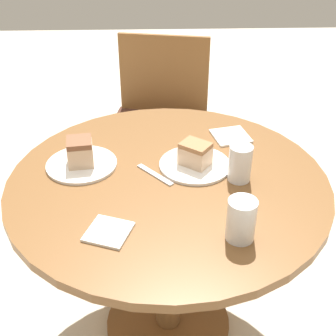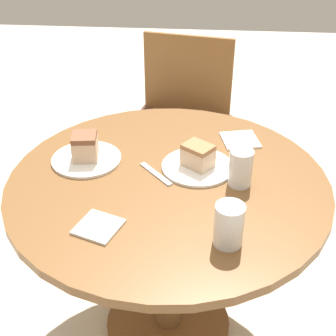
{
  "view_description": "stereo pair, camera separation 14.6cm",
  "coord_description": "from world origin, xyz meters",
  "px_view_note": "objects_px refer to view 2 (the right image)",
  "views": [
    {
      "loc": [
        -0.04,
        -1.23,
        1.54
      ],
      "look_at": [
        0.0,
        0.0,
        0.75
      ],
      "focal_mm": 50.0,
      "sensor_mm": 36.0,
      "label": 1
    },
    {
      "loc": [
        0.11,
        -1.22,
        1.54
      ],
      "look_at": [
        0.0,
        0.0,
        0.75
      ],
      "focal_mm": 50.0,
      "sensor_mm": 36.0,
      "label": 2
    }
  ],
  "objects_px": {
    "cake_slice_near": "(198,155)",
    "glass_water": "(240,170)",
    "chair": "(181,120)",
    "plate_near": "(197,167)",
    "cake_slice_far": "(85,146)",
    "plate_far": "(86,159)",
    "glass_lemonade": "(229,226)"
  },
  "relations": [
    {
      "from": "cake_slice_far",
      "to": "plate_near",
      "type": "bearing_deg",
      "value": -2.35
    },
    {
      "from": "chair",
      "to": "glass_lemonade",
      "type": "distance_m",
      "value": 1.22
    },
    {
      "from": "plate_near",
      "to": "glass_lemonade",
      "type": "xyz_separation_m",
      "value": [
        0.09,
        -0.36,
        0.05
      ]
    },
    {
      "from": "cake_slice_near",
      "to": "glass_lemonade",
      "type": "xyz_separation_m",
      "value": [
        0.09,
        -0.36,
        0.01
      ]
    },
    {
      "from": "plate_near",
      "to": "cake_slice_near",
      "type": "bearing_deg",
      "value": -90.0
    },
    {
      "from": "cake_slice_near",
      "to": "glass_water",
      "type": "relative_size",
      "value": 0.99
    },
    {
      "from": "plate_far",
      "to": "cake_slice_far",
      "type": "xyz_separation_m",
      "value": [
        -0.0,
        0.0,
        0.05
      ]
    },
    {
      "from": "chair",
      "to": "plate_near",
      "type": "distance_m",
      "value": 0.86
    },
    {
      "from": "plate_near",
      "to": "glass_lemonade",
      "type": "height_order",
      "value": "glass_lemonade"
    },
    {
      "from": "cake_slice_far",
      "to": "glass_lemonade",
      "type": "height_order",
      "value": "glass_lemonade"
    },
    {
      "from": "plate_near",
      "to": "glass_lemonade",
      "type": "distance_m",
      "value": 0.37
    },
    {
      "from": "cake_slice_near",
      "to": "glass_water",
      "type": "xyz_separation_m",
      "value": [
        0.13,
        -0.08,
        0.0
      ]
    },
    {
      "from": "chair",
      "to": "glass_water",
      "type": "relative_size",
      "value": 7.15
    },
    {
      "from": "glass_lemonade",
      "to": "glass_water",
      "type": "bearing_deg",
      "value": 81.35
    },
    {
      "from": "cake_slice_near",
      "to": "glass_lemonade",
      "type": "height_order",
      "value": "glass_lemonade"
    },
    {
      "from": "chair",
      "to": "plate_near",
      "type": "relative_size",
      "value": 3.61
    },
    {
      "from": "plate_far",
      "to": "cake_slice_near",
      "type": "xyz_separation_m",
      "value": [
        0.38,
        -0.02,
        0.04
      ]
    },
    {
      "from": "chair",
      "to": "plate_far",
      "type": "xyz_separation_m",
      "value": [
        -0.27,
        -0.8,
        0.25
      ]
    },
    {
      "from": "chair",
      "to": "plate_far",
      "type": "distance_m",
      "value": 0.88
    },
    {
      "from": "chair",
      "to": "cake_slice_near",
      "type": "height_order",
      "value": "chair"
    },
    {
      "from": "chair",
      "to": "cake_slice_near",
      "type": "bearing_deg",
      "value": -72.05
    },
    {
      "from": "plate_far",
      "to": "cake_slice_near",
      "type": "height_order",
      "value": "cake_slice_near"
    },
    {
      "from": "chair",
      "to": "glass_water",
      "type": "distance_m",
      "value": 0.97
    },
    {
      "from": "chair",
      "to": "plate_far",
      "type": "relative_size",
      "value": 3.65
    },
    {
      "from": "plate_far",
      "to": "glass_water",
      "type": "height_order",
      "value": "glass_water"
    },
    {
      "from": "plate_near",
      "to": "glass_lemonade",
      "type": "bearing_deg",
      "value": -75.71
    },
    {
      "from": "cake_slice_far",
      "to": "glass_water",
      "type": "xyz_separation_m",
      "value": [
        0.51,
        -0.1,
        -0.0
      ]
    },
    {
      "from": "cake_slice_near",
      "to": "cake_slice_far",
      "type": "distance_m",
      "value": 0.38
    },
    {
      "from": "glass_water",
      "to": "plate_near",
      "type": "bearing_deg",
      "value": 148.91
    },
    {
      "from": "plate_near",
      "to": "plate_far",
      "type": "relative_size",
      "value": 1.01
    },
    {
      "from": "chair",
      "to": "plate_far",
      "type": "bearing_deg",
      "value": -98.08
    },
    {
      "from": "cake_slice_near",
      "to": "cake_slice_far",
      "type": "relative_size",
      "value": 1.26
    }
  ]
}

